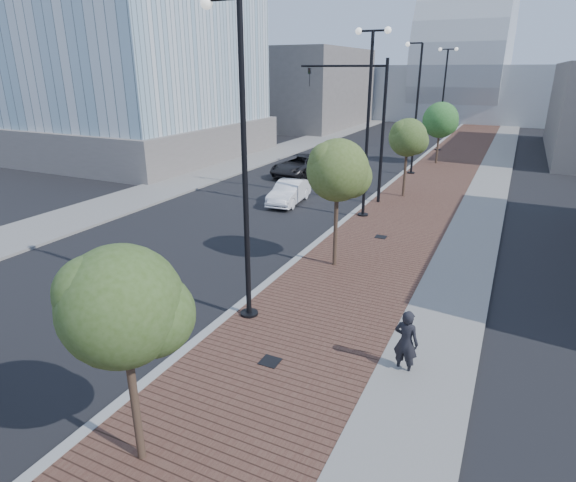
% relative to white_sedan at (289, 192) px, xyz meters
% --- Properties ---
extents(sidewalk, '(7.00, 140.00, 0.12)m').
position_rel_white_sedan_xyz_m(sidewalk, '(7.65, 17.17, -0.61)').
color(sidewalk, '#4C2D23').
rests_on(sidewalk, ground).
extents(concrete_strip, '(2.40, 140.00, 0.13)m').
position_rel_white_sedan_xyz_m(concrete_strip, '(10.35, 17.17, -0.60)').
color(concrete_strip, slate).
rests_on(concrete_strip, ground).
extents(curb, '(0.30, 140.00, 0.14)m').
position_rel_white_sedan_xyz_m(curb, '(4.15, 17.17, -0.60)').
color(curb, gray).
rests_on(curb, ground).
extents(west_sidewalk, '(4.00, 140.00, 0.12)m').
position_rel_white_sedan_xyz_m(west_sidewalk, '(-8.85, 17.17, -0.61)').
color(west_sidewalk, slate).
rests_on(west_sidewalk, ground).
extents(white_sedan, '(1.77, 4.16, 1.33)m').
position_rel_white_sedan_xyz_m(white_sedan, '(0.00, 0.00, 0.00)').
color(white_sedan, white).
rests_on(white_sedan, ground).
extents(dark_car_mid, '(3.23, 5.74, 1.52)m').
position_rel_white_sedan_xyz_m(dark_car_mid, '(-2.56, 7.27, 0.09)').
color(dark_car_mid, black).
rests_on(dark_car_mid, ground).
extents(dark_car_far, '(3.16, 4.40, 1.18)m').
position_rel_white_sedan_xyz_m(dark_car_far, '(1.89, 24.05, -0.08)').
color(dark_car_far, black).
rests_on(dark_car_far, ground).
extents(pedestrian, '(0.72, 0.55, 1.78)m').
position_rel_white_sedan_xyz_m(pedestrian, '(9.81, -13.57, 0.23)').
color(pedestrian, black).
rests_on(pedestrian, ground).
extents(streetlight_1, '(1.44, 0.56, 9.21)m').
position_rel_white_sedan_xyz_m(streetlight_1, '(4.64, -12.83, 3.68)').
color(streetlight_1, black).
rests_on(streetlight_1, ground).
extents(streetlight_2, '(1.72, 0.56, 9.28)m').
position_rel_white_sedan_xyz_m(streetlight_2, '(4.75, -0.83, 4.15)').
color(streetlight_2, black).
rests_on(streetlight_2, ground).
extents(streetlight_3, '(1.44, 0.56, 9.21)m').
position_rel_white_sedan_xyz_m(streetlight_3, '(4.64, 11.17, 3.68)').
color(streetlight_3, black).
rests_on(streetlight_3, ground).
extents(streetlight_4, '(1.72, 0.56, 9.28)m').
position_rel_white_sedan_xyz_m(streetlight_4, '(4.75, 23.17, 4.15)').
color(streetlight_4, black).
rests_on(streetlight_4, ground).
extents(traffic_mast, '(5.09, 0.20, 8.00)m').
position_rel_white_sedan_xyz_m(traffic_mast, '(3.85, 2.17, 4.32)').
color(traffic_mast, black).
rests_on(traffic_mast, ground).
extents(tree_0, '(2.29, 2.22, 4.61)m').
position_rel_white_sedan_xyz_m(tree_0, '(5.80, -18.81, 2.82)').
color(tree_0, '#382619').
rests_on(tree_0, ground).
extents(tree_1, '(2.39, 2.34, 5.07)m').
position_rel_white_sedan_xyz_m(tree_1, '(5.80, -7.81, 3.22)').
color(tree_1, '#382619').
rests_on(tree_1, ground).
extents(tree_2, '(2.30, 2.23, 4.77)m').
position_rel_white_sedan_xyz_m(tree_2, '(5.80, 4.19, 2.97)').
color(tree_2, '#382619').
rests_on(tree_2, ground).
extents(tree_3, '(2.83, 2.83, 5.00)m').
position_rel_white_sedan_xyz_m(tree_3, '(5.80, 16.19, 2.91)').
color(tree_3, '#382619').
rests_on(tree_3, ground).
extents(tower_podium, '(19.00, 19.00, 3.00)m').
position_rel_white_sedan_xyz_m(tower_podium, '(-19.85, 9.17, 0.83)').
color(tower_podium, slate).
rests_on(tower_podium, ground).
extents(convention_center, '(50.00, 30.00, 50.00)m').
position_rel_white_sedan_xyz_m(convention_center, '(2.15, 62.17, 5.34)').
color(convention_center, '#A3A9AD').
rests_on(convention_center, ground).
extents(commercial_block_nw, '(14.00, 20.00, 10.00)m').
position_rel_white_sedan_xyz_m(commercial_block_nw, '(-15.85, 37.17, 4.33)').
color(commercial_block_nw, '#635D59').
rests_on(commercial_block_nw, ground).
extents(utility_cover_1, '(0.50, 0.50, 0.02)m').
position_rel_white_sedan_xyz_m(utility_cover_1, '(6.55, -14.83, -0.54)').
color(utility_cover_1, black).
rests_on(utility_cover_1, sidewalk).
extents(utility_cover_2, '(0.50, 0.50, 0.02)m').
position_rel_white_sedan_xyz_m(utility_cover_2, '(6.55, -3.83, -0.54)').
color(utility_cover_2, black).
rests_on(utility_cover_2, sidewalk).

